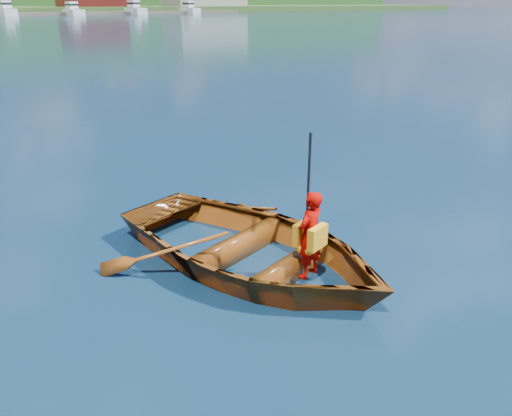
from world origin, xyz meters
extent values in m
plane|color=#131E3B|center=(0.00, 0.00, 0.00)|extent=(600.00, 600.00, 0.00)
imported|color=maroon|center=(-0.23, 0.62, 0.30)|extent=(4.28, 5.08, 0.90)
imported|color=#A60400|center=(0.19, -0.19, 0.70)|extent=(0.50, 0.41, 1.20)
cube|color=gold|center=(0.23, -0.30, 0.70)|extent=(0.35, 0.20, 0.30)
cube|color=gold|center=(0.15, -0.08, 0.70)|extent=(0.35, 0.18, 0.30)
cube|color=gold|center=(0.19, -0.19, 0.52)|extent=(0.35, 0.30, 0.05)
cylinder|color=black|center=(0.29, 0.00, 1.05)|extent=(0.05, 0.05, 1.90)
cube|color=white|center=(17.45, 143.00, 0.80)|extent=(3.10, 11.06, 1.99)
cube|color=white|center=(17.45, 144.11, 2.89)|extent=(2.17, 4.98, 1.80)
cube|color=black|center=(17.45, 144.11, 2.99)|extent=(2.23, 5.20, 0.50)
cube|color=white|center=(33.77, 143.00, 0.68)|extent=(3.17, 11.32, 1.70)
cube|color=white|center=(33.77, 144.13, 2.60)|extent=(2.22, 5.09, 1.80)
cube|color=black|center=(33.77, 144.13, 2.70)|extent=(2.28, 5.32, 0.50)
cube|color=white|center=(51.18, 143.00, 0.81)|extent=(3.00, 10.71, 2.01)
cube|color=white|center=(51.18, 144.07, 2.91)|extent=(2.10, 4.82, 1.80)
cube|color=black|center=(51.18, 144.07, 3.01)|extent=(2.16, 5.04, 0.50)
cube|color=white|center=(68.40, 143.00, 0.75)|extent=(2.63, 9.40, 1.88)
cube|color=white|center=(68.40, 143.94, 2.78)|extent=(1.84, 4.23, 1.80)
cube|color=black|center=(68.40, 143.94, 2.88)|extent=(1.89, 4.42, 0.50)
camera|label=1|loc=(-3.58, -4.71, 3.50)|focal=35.00mm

